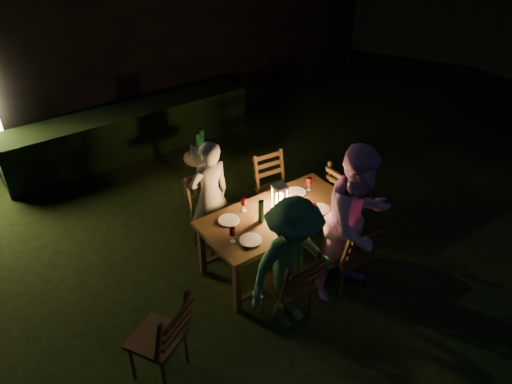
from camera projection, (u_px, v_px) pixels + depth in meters
garden_envelope at (97, 23)px, 9.67m from camera, size 40.00×40.00×3.20m
dining_table at (278, 219)px, 5.92m from camera, size 1.86×0.94×0.77m
chair_near_left at (288, 296)px, 5.39m from camera, size 0.48×0.51×1.04m
chair_near_right at (348, 264)px, 5.82m from camera, size 0.52×0.55×1.04m
chair_far_left at (213, 225)px, 6.44m from camera, size 0.54×0.57×1.06m
chair_far_right at (275, 200)px, 6.93m from camera, size 0.48×0.51×0.99m
chair_end at (350, 209)px, 6.71m from camera, size 0.53×0.49×1.08m
chair_spare at (161, 350)px, 4.81m from camera, size 0.66×0.67×1.06m
person_house_side at (210, 195)px, 6.23m from camera, size 0.55×0.37×1.51m
person_opp_right at (357, 223)px, 5.44m from camera, size 0.93×0.72×1.89m
person_opp_left at (292, 265)px, 5.09m from camera, size 1.04×0.61×1.60m
lantern at (279, 199)px, 5.85m from camera, size 0.16×0.16×0.35m
plate_far_left at (229, 220)px, 5.76m from camera, size 0.25×0.25×0.01m
plate_near_left at (251, 240)px, 5.46m from camera, size 0.25×0.25×0.01m
plate_far_right at (296, 192)px, 6.24m from camera, size 0.25×0.25×0.01m
plate_near_right at (319, 209)px, 5.94m from camera, size 0.25×0.25×0.01m
wineglass_a at (244, 205)px, 5.87m from camera, size 0.06×0.06×0.18m
wineglass_b at (232, 235)px, 5.40m from camera, size 0.06×0.06×0.18m
wineglass_c at (314, 210)px, 5.78m from camera, size 0.06×0.06×0.18m
wineglass_d at (309, 184)px, 6.25m from camera, size 0.06×0.06×0.18m
wineglass_e at (288, 223)px, 5.58m from camera, size 0.06×0.06×0.18m
bottle_table at (261, 211)px, 5.68m from camera, size 0.07×0.07×0.28m
napkin_left at (285, 232)px, 5.59m from camera, size 0.18×0.14×0.01m
napkin_right at (330, 210)px, 5.93m from camera, size 0.18×0.14×0.01m
phone at (250, 247)px, 5.38m from camera, size 0.14×0.07×0.01m
side_table at (202, 161)px, 7.22m from camera, size 0.51×0.51×0.68m
ice_bucket at (201, 150)px, 7.12m from camera, size 0.30×0.30×0.22m
bottle_bucket_a at (199, 149)px, 7.04m from camera, size 0.07×0.07×0.32m
bottle_bucket_b at (202, 144)px, 7.14m from camera, size 0.07×0.07×0.32m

